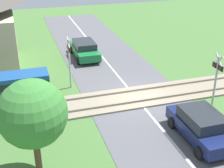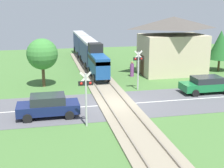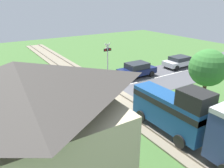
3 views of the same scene
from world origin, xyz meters
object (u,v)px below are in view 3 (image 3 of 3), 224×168
at_px(car_far_side, 5,114).
at_px(car_behind_queue, 179,61).
at_px(crossing_signal_west_approach, 108,55).
at_px(pedestrian_by_station, 126,151).
at_px(crossing_signal_east_approach, 94,87).
at_px(car_near_crossing, 137,69).
at_px(station_building, 28,148).

relative_size(car_far_side, car_behind_queue, 1.07).
bearing_deg(crossing_signal_west_approach, pedestrian_by_station, 62.29).
distance_m(car_behind_queue, crossing_signal_east_approach, 15.27).
xyz_separation_m(car_behind_queue, crossing_signal_west_approach, (8.79, -2.19, 1.50)).
height_order(car_near_crossing, station_building, station_building).
height_order(car_near_crossing, car_far_side, car_near_crossing).
relative_size(car_far_side, pedestrian_by_station, 2.77).
bearing_deg(crossing_signal_east_approach, car_far_side, -22.07).
bearing_deg(car_near_crossing, crossing_signal_east_approach, 32.96).
bearing_deg(car_far_side, crossing_signal_east_approach, 157.93).
relative_size(crossing_signal_east_approach, pedestrian_by_station, 2.21).
distance_m(car_far_side, station_building, 7.75).
xyz_separation_m(station_building, pedestrian_by_station, (-4.47, -0.31, -2.22)).
height_order(car_near_crossing, pedestrian_by_station, pedestrian_by_station).
bearing_deg(car_far_side, car_behind_queue, -171.69).
bearing_deg(car_near_crossing, pedestrian_by_station, 49.04).
bearing_deg(pedestrian_by_station, crossing_signal_west_approach, -117.71).
xyz_separation_m(car_near_crossing, pedestrian_by_station, (8.69, 10.01, -0.07)).
bearing_deg(station_building, car_far_side, -89.63).
relative_size(car_near_crossing, station_building, 0.58).
relative_size(car_far_side, station_building, 0.62).
relative_size(crossing_signal_west_approach, crossing_signal_east_approach, 1.00).
height_order(station_building, pedestrian_by_station, station_building).
height_order(car_far_side, pedestrian_by_station, pedestrian_by_station).
height_order(crossing_signal_east_approach, pedestrian_by_station, crossing_signal_east_approach).
distance_m(station_building, pedestrian_by_station, 5.00).
xyz_separation_m(crossing_signal_east_approach, station_building, (5.34, 5.25, 0.73)).
bearing_deg(car_far_side, pedestrian_by_station, 122.34).
xyz_separation_m(car_behind_queue, pedestrian_by_station, (15.20, 10.01, 0.01)).
relative_size(station_building, pedestrian_by_station, 4.50).
relative_size(crossing_signal_west_approach, station_building, 0.49).
bearing_deg(crossing_signal_east_approach, station_building, 44.52).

